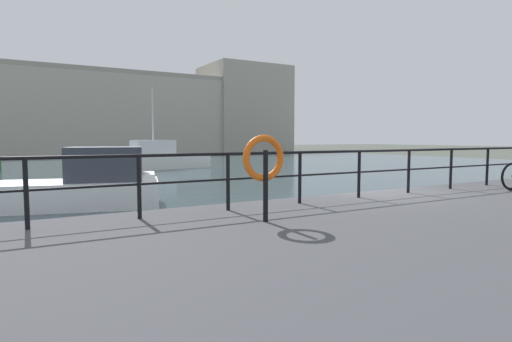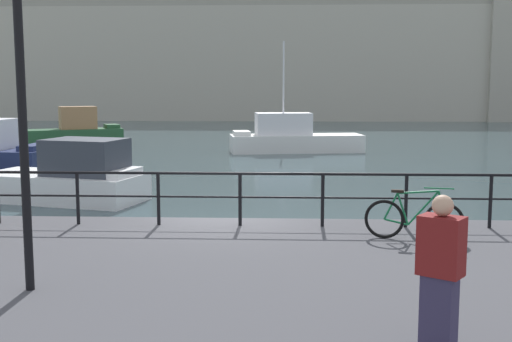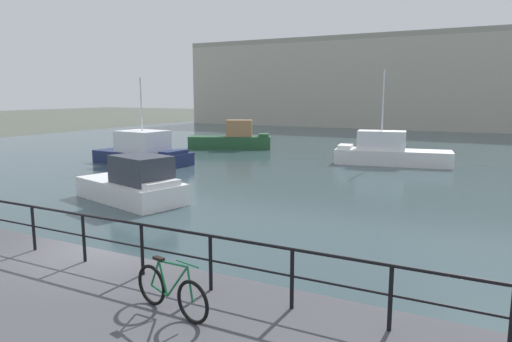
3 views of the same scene
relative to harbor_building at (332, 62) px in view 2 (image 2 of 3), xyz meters
name	(u,v)px [view 2 (image 2 of 3)]	position (x,y,z in m)	size (l,w,h in m)	color
ground_plane	(224,266)	(-6.44, -61.41, -6.40)	(240.00, 240.00, 0.00)	#4C5147
water_basin	(266,143)	(-6.44, -31.21, -6.40)	(80.00, 60.00, 0.01)	#33474C
harbor_building	(332,62)	(0.00, 0.00, 0.00)	(72.84, 12.51, 15.66)	#B2AD9E
moored_green_narrowboat	(292,138)	(-4.77, -37.30, -5.58)	(7.79, 3.46, 6.27)	white
moored_harbor_tender	(70,178)	(-12.27, -53.72, -5.62)	(5.80, 3.70, 2.09)	white
moored_white_yacht	(69,133)	(-18.79, -34.16, -5.55)	(7.11, 4.72, 2.48)	#23512D
quay_railing	(240,189)	(-6.04, -62.16, -4.61)	(26.31, 0.07, 1.08)	black
parked_bicycle	(414,219)	(-2.82, -63.27, -4.96)	(1.74, 0.44, 0.98)	black
quay_lamp_post	(21,80)	(-8.64, -66.44, -2.49)	(0.32, 0.32, 4.45)	black
standing_person	(440,274)	(-3.53, -68.40, -4.48)	(0.52, 0.48, 1.69)	#332D4C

